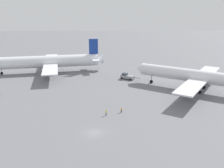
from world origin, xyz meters
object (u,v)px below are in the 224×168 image
Objects in this scene: ground_crew_wing_walker_right at (106,112)px; pushback_tug at (127,76)px; airliner_being_pushed at (196,76)px; airliner_at_gate_left at (46,62)px; ground_crew_marshaller_foreground at (121,110)px.

pushback_tug is at bearing 75.62° from ground_crew_wing_walker_right.
airliner_being_pushed is 29.53m from pushback_tug.
airliner_at_gate_left is 1.31× the size of airliner_being_pushed.
pushback_tug is at bearing 145.61° from airliner_being_pushed.
airliner_at_gate_left is 59.78m from ground_crew_marshaller_foreground.
ground_crew_wing_walker_right is (-9.85, -38.44, -0.31)m from pushback_tug.
airliner_being_pushed is at bearing 32.85° from ground_crew_wing_walker_right.
airliner_being_pushed is at bearing -26.01° from airliner_at_gate_left.
airliner_being_pushed is at bearing -34.39° from pushback_tug.
ground_crew_marshaller_foreground is at bearing -57.18° from airliner_at_gate_left.
pushback_tug reaches higher than ground_crew_marshaller_foreground.
ground_crew_wing_walker_right is (27.74, -52.05, -4.32)m from airliner_at_gate_left.
ground_crew_wing_walker_right is at bearing -156.88° from ground_crew_marshaller_foreground.
pushback_tug reaches higher than ground_crew_wing_walker_right.
airliner_at_gate_left is at bearing 153.99° from airliner_being_pushed.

